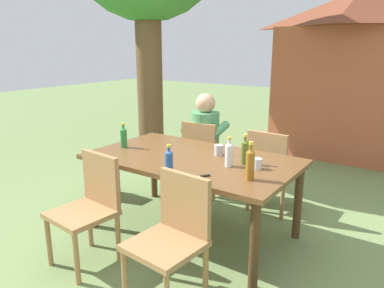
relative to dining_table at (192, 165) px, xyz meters
The scene contains 17 objects.
ground_plane 0.66m from the dining_table, ahead, with size 24.00×24.00×0.00m, color #6B844C.
dining_table is the anchor object (origin of this frame).
chair_far_left 0.94m from the dining_table, 116.15° to the left, with size 0.47×0.47×0.87m.
chair_far_right 0.94m from the dining_table, 63.73° to the left, with size 0.45×0.45×0.87m.
chair_near_right 0.94m from the dining_table, 63.21° to the right, with size 0.48×0.48×0.87m.
chair_near_left 0.94m from the dining_table, 115.99° to the right, with size 0.48×0.48×0.87m.
person_in_white_shirt 1.02m from the dining_table, 113.69° to the left, with size 0.47×0.61×1.18m.
bottle_blue 0.49m from the dining_table, 78.13° to the right, with size 0.06×0.06×0.23m.
bottle_amber 0.74m from the dining_table, 18.94° to the right, with size 0.06×0.06×0.29m.
bottle_olive 0.51m from the dining_table, 10.86° to the left, with size 0.06×0.06×0.25m.
bottle_clear 0.44m from the dining_table, ahead, with size 0.06×0.06×0.25m.
bottle_green 0.76m from the dining_table, behind, with size 0.06×0.06×0.24m.
cup_glass 0.63m from the dining_table, ahead, with size 0.08×0.08×0.09m, color silver.
cup_steel 0.28m from the dining_table, 49.07° to the left, with size 0.08×0.08×0.09m, color #B2B7BC.
table_knife 0.53m from the dining_table, 51.01° to the right, with size 0.16×0.20×0.01m.
backpack_by_near_side 1.43m from the dining_table, behind, with size 0.34×0.26×0.40m.
brick_kiosk 3.84m from the dining_table, 82.15° to the left, with size 2.36×1.95×2.51m.
Camera 1 is at (1.78, -2.58, 1.69)m, focal length 34.55 mm.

